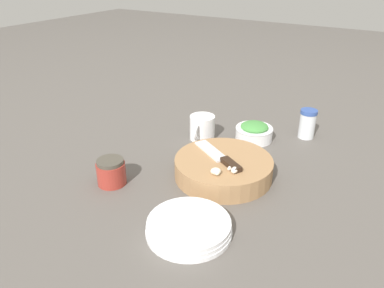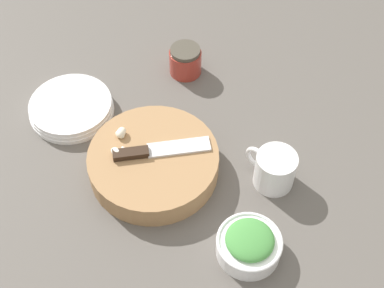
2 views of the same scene
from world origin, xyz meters
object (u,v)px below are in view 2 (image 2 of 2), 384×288
Objects in this scene: cutting_board at (154,163)px; honey_jar at (185,61)px; chef_knife at (156,151)px; herb_bowl at (249,244)px; coffee_mug at (274,169)px; plate_stack at (71,108)px; garlic_cloves at (120,140)px.

cutting_board is 0.29m from honey_jar.
chef_knife reaches higher than cutting_board.
herb_bowl is at bearing 33.59° from chef_knife.
cutting_board is 0.23m from coffee_mug.
coffee_mug is 0.59× the size of plate_stack.
coffee_mug is at bearing -10.60° from honey_jar.
honey_jar is (-0.18, 0.22, -0.02)m from chef_knife.
coffee_mug is (0.23, 0.19, -0.02)m from garlic_cloves.
garlic_cloves is at bearing -140.30° from coffee_mug.
chef_knife is 1.52× the size of herb_bowl.
chef_knife is at bearing -177.47° from herb_bowl.
garlic_cloves is at bearing -66.43° from honey_jar.
plate_stack is at bearing -169.89° from cutting_board.
cutting_board is 1.43× the size of chef_knife.
plate_stack is at bearing -136.73° from chef_knife.
honey_jar is at bearing 113.57° from garlic_cloves.
coffee_mug reaches higher than chef_knife.
chef_knife is at bearing -137.59° from coffee_mug.
plate_stack is at bearing -172.68° from herb_bowl.
chef_knife is 0.28m from honey_jar.
herb_bowl is (0.31, 0.05, -0.03)m from garlic_cloves.
cutting_board is 3.47× the size of honey_jar.
herb_bowl is at bearing 7.32° from plate_stack.
cutting_board is at bearing -175.38° from herb_bowl.
chef_knife is at bearing -50.87° from honey_jar.
cutting_board is 4.26× the size of garlic_cloves.
garlic_cloves reaches higher than cutting_board.
coffee_mug reaches higher than garlic_cloves.
chef_knife is 2.98× the size of garlic_cloves.
garlic_cloves is 0.81× the size of honey_jar.
honey_jar reaches higher than herb_bowl.
coffee_mug is (0.17, 0.15, -0.02)m from chef_knife.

